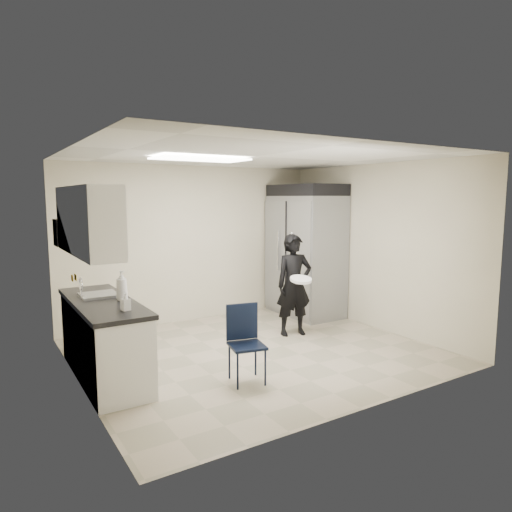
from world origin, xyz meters
TOP-DOWN VIEW (x-y plane):
  - floor at (0.00, 0.00)m, footprint 4.50×4.50m
  - ceiling at (0.00, 0.00)m, footprint 4.50×4.50m
  - back_wall at (0.00, 2.00)m, footprint 4.50×0.00m
  - left_wall at (-2.25, 0.00)m, footprint 0.00×4.00m
  - right_wall at (2.25, 0.00)m, footprint 0.00×4.00m
  - ceiling_panel at (-0.60, 0.40)m, footprint 1.20×0.60m
  - lower_counter at (-1.95, 0.20)m, footprint 0.60×1.90m
  - countertop at (-1.95, 0.20)m, footprint 0.64×1.95m
  - sink at (-1.93, 0.45)m, footprint 0.42×0.40m
  - faucet at (-2.13, 0.45)m, footprint 0.02×0.02m
  - upper_cabinets at (-2.08, 0.20)m, footprint 0.35×1.80m
  - towel_dispenser at (-2.14, 1.35)m, footprint 0.22×0.30m
  - notice_sticker_left at (-2.24, 0.10)m, footprint 0.00×0.12m
  - notice_sticker_right at (-2.24, 0.30)m, footprint 0.00×0.12m
  - commercial_fridge at (1.83, 1.27)m, footprint 0.80×1.35m
  - fridge_compressor at (1.83, 1.27)m, footprint 0.80×1.35m
  - folding_chair at (-0.63, -0.81)m, footprint 0.45×0.45m
  - man_tuxedo at (0.91, 0.37)m, footprint 0.63×0.49m
  - bucket_lid at (0.85, 0.13)m, footprint 0.38×0.38m
  - soap_bottle_a at (-1.75, 0.10)m, footprint 0.16×0.16m
  - soap_bottle_b at (-1.85, -0.41)m, footprint 0.09×0.10m

SIDE VIEW (x-z plane):
  - floor at x=0.00m, z-range 0.00..0.00m
  - folding_chair at x=-0.63m, z-range 0.00..0.85m
  - lower_counter at x=-1.95m, z-range 0.00..0.86m
  - man_tuxedo at x=0.91m, z-range 0.00..1.53m
  - sink at x=-1.93m, z-range 0.80..0.94m
  - countertop at x=-1.95m, z-range 0.86..0.91m
  - bucket_lid at x=0.85m, z-range 0.87..0.91m
  - soap_bottle_b at x=-1.85m, z-range 0.91..1.09m
  - faucet at x=-2.13m, z-range 0.90..1.14m
  - commercial_fridge at x=1.83m, z-range 0.00..2.10m
  - soap_bottle_a at x=-1.75m, z-range 0.91..1.25m
  - notice_sticker_right at x=-2.24m, z-range 1.15..1.21m
  - notice_sticker_left at x=-2.24m, z-range 1.19..1.25m
  - back_wall at x=0.00m, z-range -0.95..3.55m
  - left_wall at x=-2.25m, z-range -0.70..3.30m
  - right_wall at x=2.25m, z-range -0.70..3.30m
  - towel_dispenser at x=-2.14m, z-range 1.45..1.80m
  - upper_cabinets at x=-2.08m, z-range 1.45..2.20m
  - fridge_compressor at x=1.83m, z-range 2.10..2.30m
  - ceiling_panel at x=-0.60m, z-range 2.56..2.58m
  - ceiling at x=0.00m, z-range 2.60..2.60m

